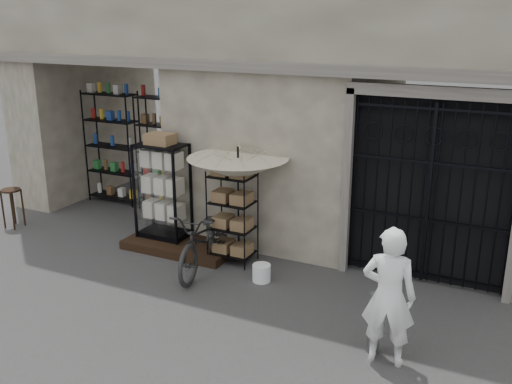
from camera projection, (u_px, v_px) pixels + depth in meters
The scene contains 13 objects.
ground at pixel (264, 319), 7.93m from camera, with size 80.00×80.00×0.00m, color black.
shop_recess at pixel (125, 144), 11.77m from camera, with size 3.00×1.70×3.00m, color black.
shop_shelving at pixel (139, 150), 12.30m from camera, with size 2.70×0.50×2.50m, color black.
iron_gate at pixel (431, 189), 8.71m from camera, with size 2.50×0.21×3.00m.
step_platform at pixel (180, 246), 10.24m from camera, with size 2.00×0.90×0.15m, color black.
display_cabinet at pixel (163, 196), 10.28m from camera, with size 0.92×0.64×1.87m.
wire_rack at pixel (233, 218), 9.58m from camera, with size 0.76×0.58×1.61m.
market_umbrella at pixel (238, 163), 9.35m from camera, with size 1.57×1.60×2.40m.
white_bucket at pixel (262, 273), 9.02m from camera, with size 0.29×0.29×0.28m, color white.
bicycle at pixel (206, 269), 9.50m from camera, with size 0.71×1.07×2.04m, color black.
wooden_stool at pixel (13, 207), 11.27m from camera, with size 0.40×0.40×0.78m.
steel_bollard at pixel (374, 323), 7.04m from camera, with size 0.15×0.15×0.81m, color #5D5F61.
shopkeeper at pixel (384, 360), 6.97m from camera, with size 0.64×1.75×0.42m, color white.
Camera 1 is at (2.99, -6.38, 4.04)m, focal length 40.00 mm.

